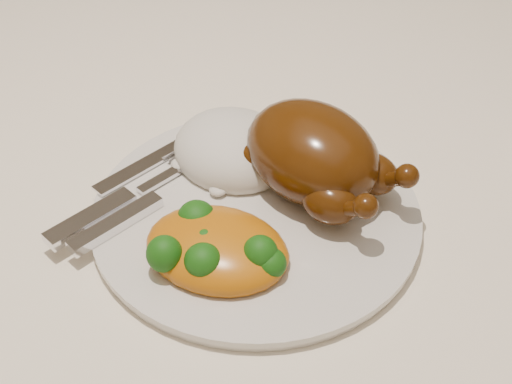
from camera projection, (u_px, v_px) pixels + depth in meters
The scene contains 7 objects.
dining_table at pixel (264, 256), 0.72m from camera, with size 1.60×0.90×0.76m.
tablecloth at pixel (264, 203), 0.68m from camera, with size 1.73×1.03×0.18m.
dinner_plate at pixel (256, 215), 0.61m from camera, with size 0.28×0.28×0.01m, color silver.
roast_chicken at pixel (315, 155), 0.60m from camera, with size 0.17×0.13×0.08m.
rice_mound at pixel (233, 150), 0.65m from camera, with size 0.14×0.13×0.06m.
mac_and_cheese at pixel (219, 249), 0.56m from camera, with size 0.13×0.10×0.05m.
cutlery at pixel (124, 200), 0.61m from camera, with size 0.07×0.20×0.01m.
Camera 1 is at (0.24, -0.44, 1.19)m, focal length 50.00 mm.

